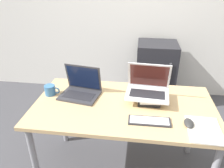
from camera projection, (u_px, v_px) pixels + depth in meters
wall_back at (135, 1)px, 2.92m from camera, size 8.00×0.05×2.70m
desk at (124, 113)px, 1.80m from camera, size 1.45×0.79×0.75m
laptop_left at (81, 89)px, 1.88m from camera, size 0.36×0.30×0.25m
book_stack at (149, 98)px, 1.79m from camera, size 0.20×0.24×0.06m
laptop_on_books at (148, 88)px, 1.77m from camera, size 0.36×0.28×0.26m
wireless_keyboard at (149, 121)px, 1.56m from camera, size 0.30×0.11×0.01m
mouse at (189, 123)px, 1.52m from camera, size 0.07×0.11×0.03m
notepad at (204, 130)px, 1.47m from camera, size 0.23×0.30×0.01m
mug at (50, 90)px, 1.88m from camera, size 0.13×0.09×0.09m
mini_fridge at (155, 74)px, 3.02m from camera, size 0.52×0.49×0.87m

